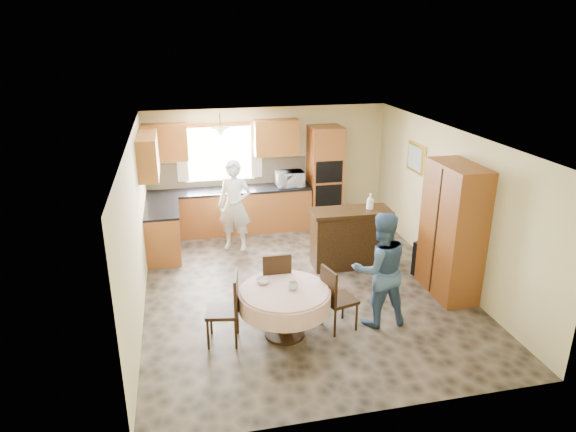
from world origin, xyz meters
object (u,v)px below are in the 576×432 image
Objects in this scene: chair_right at (335,296)px; person_dining at (380,269)px; dining_table at (285,300)px; cupboard at (452,231)px; person_sink at (235,206)px; sideboard at (350,240)px; oven_tower at (325,177)px; chair_back at (276,280)px; chair_left at (228,306)px.

chair_right is 0.56× the size of person_dining.
person_dining is (0.65, 0.04, 0.32)m from chair_right.
cupboard is at bearing 13.30° from dining_table.
dining_table is 0.72× the size of person_sink.
person_dining is at bearing 1.94° from dining_table.
sideboard is 2.25m from person_sink.
person_dining reaches higher than sideboard.
cupboard is 1.26× the size of person_dining.
sideboard is 1.10× the size of dining_table.
oven_tower is 1.54× the size of sideboard.
chair_back is 0.92m from chair_right.
oven_tower is 1.70× the size of dining_table.
chair_left is at bearing -138.97° from sideboard.
chair_back is (-0.00, 0.58, 0.00)m from dining_table.
sideboard is 1.37× the size of chair_back.
sideboard reaches higher than dining_table.
cupboard is at bearing -16.31° from person_sink.
chair_back is (-2.79, -0.07, -0.50)m from cupboard.
chair_right is (1.47, -0.01, -0.02)m from chair_left.
sideboard is 0.79× the size of person_sink.
person_dining is (2.13, 0.02, 0.30)m from chair_left.
sideboard is (-0.13, -2.06, -0.57)m from oven_tower.
sideboard is 2.50m from dining_table.
person_dining is (1.37, 0.05, 0.29)m from dining_table.
oven_tower is at bearing 158.44° from chair_left.
chair_left is 1.47m from chair_right.
dining_table is at bearing -113.29° from oven_tower.
chair_right reaches higher than dining_table.
chair_left is (-0.76, 0.02, -0.01)m from dining_table.
sideboard is 0.65× the size of cupboard.
person_sink reaches higher than chair_left.
person_dining reaches higher than chair_right.
chair_left is 0.57× the size of person_sink.
cupboard is at bearing -157.39° from person_dining.
chair_back is 1.06× the size of chair_right.
person_sink is at bearing 95.23° from dining_table.
cupboard is (1.20, -1.27, 0.56)m from sideboard.
person_sink is at bearing -178.28° from chair_left.
chair_left is 0.58× the size of person_dining.
oven_tower is 4.38m from dining_table.
person_dining is at bearing -94.72° from sideboard.
chair_left is (-2.48, -3.97, -0.52)m from oven_tower.
sideboard is at bearing -139.10° from chair_back.
person_sink is (-1.00, 3.11, 0.34)m from chair_right.
sideboard is at bearing 50.55° from dining_table.
dining_table is 1.32× the size of chair_right.
oven_tower is at bearing -28.59° from chair_right.
cupboard is (1.07, -3.34, -0.01)m from oven_tower.
oven_tower reaches higher than dining_table.
cupboard is 1.56m from person_dining.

